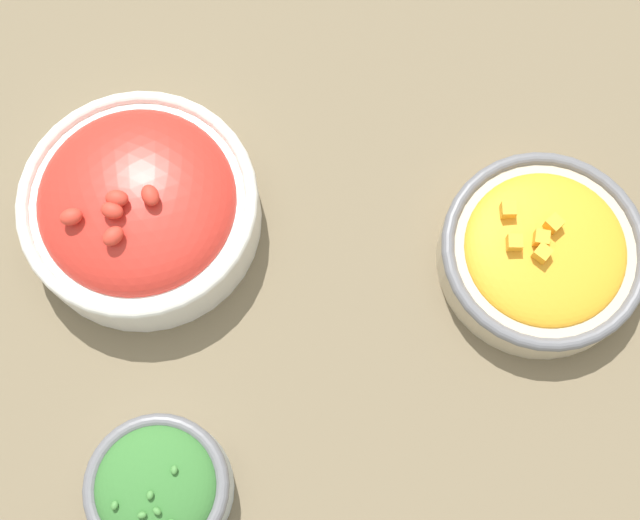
% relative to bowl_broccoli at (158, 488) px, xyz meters
% --- Properties ---
extents(ground_plane, '(3.00, 3.00, 0.00)m').
position_rel_bowl_broccoli_xyz_m(ground_plane, '(0.21, 0.12, -0.03)').
color(ground_plane, '#75664C').
extents(bowl_broccoli, '(0.12, 0.12, 0.07)m').
position_rel_bowl_broccoli_xyz_m(bowl_broccoli, '(0.00, 0.00, 0.00)').
color(bowl_broccoli, '#B2C1CC').
rests_on(bowl_broccoli, ground_plane).
extents(bowl_squash, '(0.19, 0.19, 0.06)m').
position_rel_bowl_broccoli_xyz_m(bowl_squash, '(0.39, 0.04, -0.00)').
color(bowl_squash, beige).
rests_on(bowl_squash, ground_plane).
extents(bowl_cherry_tomatoes, '(0.22, 0.22, 0.10)m').
position_rel_bowl_broccoli_xyz_m(bowl_cherry_tomatoes, '(0.08, 0.24, 0.01)').
color(bowl_cherry_tomatoes, silver).
rests_on(bowl_cherry_tomatoes, ground_plane).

